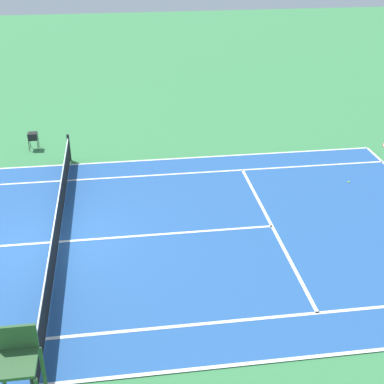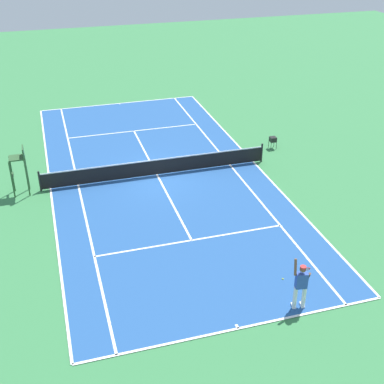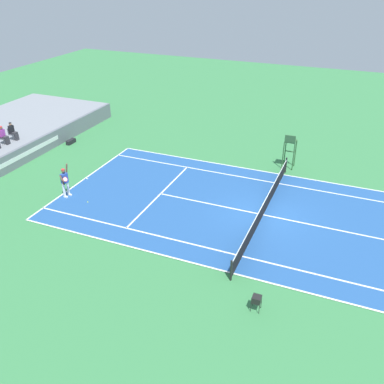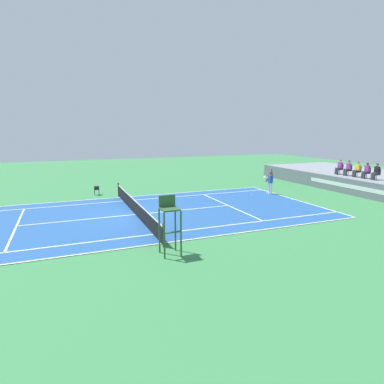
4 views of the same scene
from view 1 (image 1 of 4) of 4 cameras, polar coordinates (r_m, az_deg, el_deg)
ground_plane at (r=16.57m, az=-13.62°, el=-5.10°), size 80.00×80.00×0.00m
court at (r=16.56m, az=-13.63°, el=-5.08°), size 11.08×23.88×0.03m
net at (r=16.30m, az=-13.82°, el=-3.55°), size 11.98×0.10×1.07m
tennis_ball at (r=20.29m, az=15.93°, el=1.01°), size 0.07×0.07×0.07m
umpire_chair at (r=10.31m, az=-17.45°, el=-17.86°), size 0.77×0.77×2.44m
ball_hopper at (r=23.03m, az=-16.19°, el=5.60°), size 0.36×0.36×0.70m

